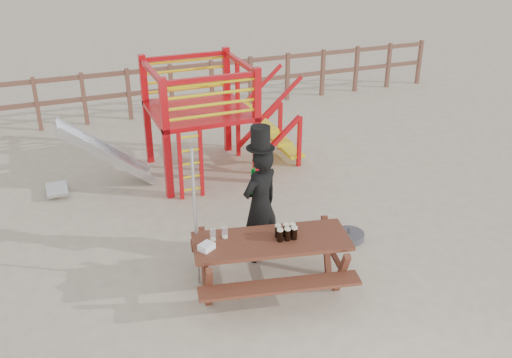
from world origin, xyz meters
name	(u,v)px	position (x,y,z in m)	size (l,w,h in m)	color
ground	(265,279)	(0.00, 0.00, 0.00)	(60.00, 60.00, 0.00)	#BBAC91
back_fence	(150,86)	(0.00, 7.00, 0.74)	(15.09, 0.09, 1.20)	brown
playground_fort	(196,118)	(0.12, 3.58, 1.07)	(4.71, 1.84, 2.10)	red
picnic_table	(271,258)	(-0.01, -0.24, 0.48)	(2.19, 1.71, 0.76)	brown
man_with_hat	(260,202)	(0.14, 0.51, 0.89)	(0.72, 0.61, 1.98)	black
metal_pole	(195,220)	(-0.85, 0.24, 0.97)	(0.04, 0.04, 1.94)	#B2B2B7
parasol_base	(349,236)	(1.56, 0.47, 0.05)	(0.45, 0.45, 0.19)	#3D3C42
paper_bag	(206,247)	(-0.83, -0.16, 0.80)	(0.18, 0.14, 0.08)	white
stout_pints	(286,232)	(0.18, -0.27, 0.84)	(0.28, 0.20, 0.17)	black
empty_glasses	(219,234)	(-0.62, 0.02, 0.83)	(0.23, 0.08, 0.15)	silver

